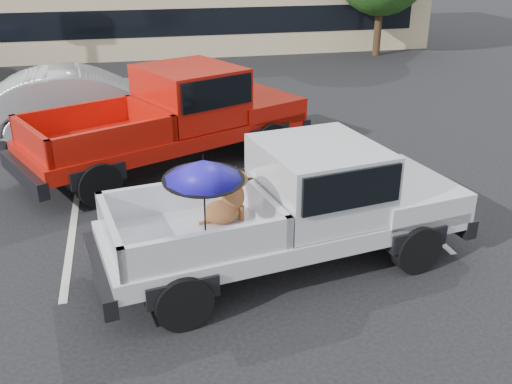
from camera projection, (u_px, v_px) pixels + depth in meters
ground at (264, 261)px, 8.94m from camera, size 90.00×90.00×0.00m
stripe_left at (73, 224)px, 10.10m from camera, size 0.12×5.00×0.01m
stripe_right at (386, 193)px, 11.35m from camera, size 0.12×5.00×0.01m
silver_pickup at (304, 199)px, 8.53m from camera, size 5.93×2.85×2.06m
red_pickup at (184, 112)px, 12.50m from camera, size 6.79×4.73×2.13m
silver_sedan at (84, 101)px, 14.54m from camera, size 5.24×2.19×1.68m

